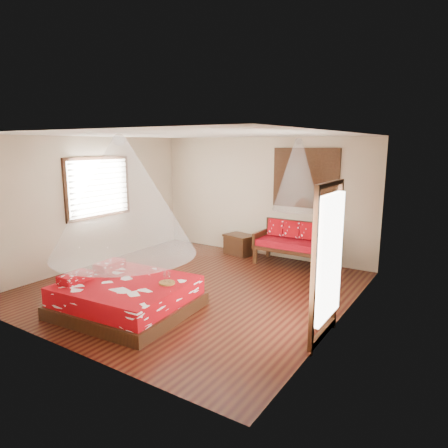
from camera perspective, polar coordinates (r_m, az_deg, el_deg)
The scene contains 10 objects.
room at distance 7.26m, azimuth -4.65°, elevation 1.50°, with size 5.54×5.54×2.84m.
bed at distance 6.65m, azimuth -13.79°, elevation -10.01°, with size 2.09×1.92×0.63m.
daybed at distance 8.95m, azimuth 10.43°, elevation -2.53°, with size 1.77×0.79×0.94m.
storage_chest at distance 9.73m, azimuth 2.23°, elevation -2.91°, with size 0.79×0.65×0.48m.
shutter_panel at distance 9.04m, azimuth 11.56°, elevation 6.44°, with size 1.52×0.06×1.32m.
window_left at distance 9.23m, azimuth -17.46°, elevation 5.00°, with size 0.10×1.74×1.34m.
glazed_door at distance 5.56m, azimuth 14.36°, elevation -5.38°, with size 0.08×1.02×2.16m.
wine_tray at distance 6.33m, azimuth -8.17°, elevation -7.99°, with size 0.25×0.25×0.20m.
mosquito_net_main at distance 6.25m, azimuth -14.36°, elevation 3.76°, with size 2.23×2.23×1.80m, color white.
mosquito_net_daybed at distance 8.60m, azimuth 10.44°, elevation 6.91°, with size 1.01×1.01×1.50m, color white.
Camera 1 is at (4.35, -5.68, 2.64)m, focal length 32.00 mm.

